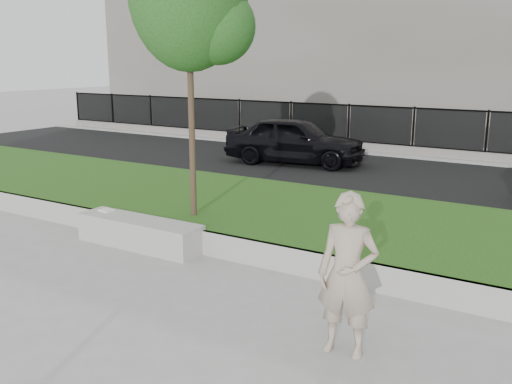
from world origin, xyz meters
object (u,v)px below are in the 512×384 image
Objects in this scene: man at (348,275)px; car_dark at (295,140)px; book at (107,210)px; stone_bench at (140,233)px.

car_dark is (-5.67, 9.56, -0.14)m from man.
man is 5.42m from book.
book is 0.06× the size of car_dark.
stone_bench is at bearing 0.37° from book.
book is at bearing 175.15° from car_dark.
man reaches higher than stone_bench.
man is 11.11m from car_dark.
car_dark is at bearing 99.35° from stone_bench.
book is at bearing 174.36° from stone_bench.
man is (4.34, -1.50, 0.64)m from stone_bench.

